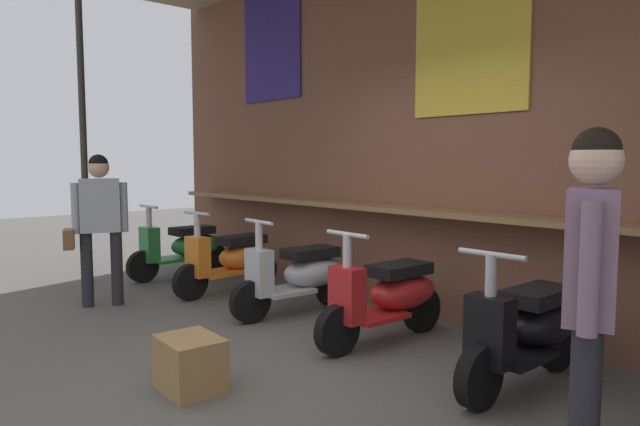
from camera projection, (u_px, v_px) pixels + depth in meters
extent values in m
plane|color=#56544F|center=(292.00, 373.00, 4.10)|extent=(27.13, 27.13, 0.00)
cube|color=brown|center=(464.00, 112.00, 5.24)|extent=(9.69, 0.25, 3.93)
cube|color=brown|center=(441.00, 213.00, 5.13)|extent=(8.72, 0.36, 0.05)
cube|color=navy|center=(272.00, 43.00, 7.14)|extent=(1.14, 0.02, 1.41)
cube|color=gold|center=(470.00, 6.00, 4.97)|extent=(1.17, 0.02, 1.87)
cylinder|color=#332D28|center=(83.00, 130.00, 6.97)|extent=(0.08, 0.08, 3.78)
ellipsoid|color=#237533|center=(196.00, 245.00, 7.61)|extent=(0.38, 0.70, 0.30)
cube|color=black|center=(192.00, 230.00, 7.56)|extent=(0.30, 0.55, 0.10)
cube|color=#237533|center=(172.00, 259.00, 7.40)|extent=(0.38, 0.50, 0.04)
cube|color=#237533|center=(150.00, 245.00, 7.18)|extent=(0.28, 0.16, 0.44)
cylinder|color=#B7B7BC|center=(149.00, 234.00, 7.17)|extent=(0.07, 0.07, 0.70)
cylinder|color=#B7B7BC|center=(149.00, 206.00, 7.14)|extent=(0.46, 0.04, 0.04)
cylinder|color=black|center=(143.00, 267.00, 7.14)|extent=(0.10, 0.40, 0.40)
cylinder|color=black|center=(213.00, 258.00, 7.79)|extent=(0.10, 0.40, 0.40)
ellipsoid|color=orange|center=(245.00, 256.00, 6.73)|extent=(0.43, 0.73, 0.30)
cube|color=black|center=(241.00, 240.00, 6.68)|extent=(0.34, 0.57, 0.10)
cube|color=orange|center=(221.00, 273.00, 6.50)|extent=(0.41, 0.53, 0.04)
cube|color=orange|center=(198.00, 257.00, 6.27)|extent=(0.29, 0.18, 0.44)
cylinder|color=#B7B7BC|center=(198.00, 245.00, 6.25)|extent=(0.07, 0.07, 0.70)
cylinder|color=#B7B7BC|center=(197.00, 213.00, 6.22)|extent=(0.46, 0.07, 0.04)
cylinder|color=black|center=(190.00, 282.00, 6.22)|extent=(0.13, 0.41, 0.40)
cylinder|color=black|center=(262.00, 270.00, 6.93)|extent=(0.13, 0.41, 0.40)
ellipsoid|color=#B2B5BA|center=(314.00, 272.00, 5.79)|extent=(0.42, 0.72, 0.30)
cube|color=black|center=(310.00, 253.00, 5.74)|extent=(0.34, 0.57, 0.10)
cube|color=#B2B5BA|center=(286.00, 291.00, 5.59)|extent=(0.41, 0.52, 0.04)
cube|color=#B2B5BA|center=(259.00, 272.00, 5.39)|extent=(0.29, 0.18, 0.44)
cylinder|color=#B7B7BC|center=(259.00, 259.00, 5.38)|extent=(0.07, 0.07, 0.70)
cylinder|color=#B7B7BC|center=(259.00, 222.00, 5.34)|extent=(0.46, 0.07, 0.04)
cylinder|color=black|center=(250.00, 302.00, 5.35)|extent=(0.13, 0.41, 0.40)
cylinder|color=black|center=(334.00, 288.00, 5.96)|extent=(0.13, 0.41, 0.40)
ellipsoid|color=red|center=(403.00, 291.00, 4.91)|extent=(0.40, 0.71, 0.30)
cube|color=black|center=(399.00, 269.00, 4.86)|extent=(0.32, 0.56, 0.10)
cube|color=red|center=(374.00, 316.00, 4.70)|extent=(0.39, 0.51, 0.04)
cube|color=red|center=(347.00, 295.00, 4.49)|extent=(0.28, 0.17, 0.44)
cylinder|color=#B7B7BC|center=(347.00, 278.00, 4.48)|extent=(0.07, 0.07, 0.70)
cylinder|color=#B7B7BC|center=(347.00, 234.00, 4.45)|extent=(0.46, 0.05, 0.04)
cylinder|color=black|center=(337.00, 331.00, 4.45)|extent=(0.11, 0.40, 0.40)
cylinder|color=black|center=(422.00, 309.00, 5.08)|extent=(0.11, 0.40, 0.40)
ellipsoid|color=black|center=(541.00, 322.00, 3.97)|extent=(0.38, 0.70, 0.30)
cube|color=black|center=(539.00, 295.00, 3.92)|extent=(0.30, 0.55, 0.10)
cube|color=black|center=(514.00, 355.00, 3.75)|extent=(0.38, 0.50, 0.04)
cube|color=black|center=(489.00, 331.00, 3.53)|extent=(0.28, 0.16, 0.44)
cylinder|color=#B7B7BC|center=(490.00, 310.00, 3.52)|extent=(0.07, 0.07, 0.70)
cylinder|color=#B7B7BC|center=(492.00, 254.00, 3.49)|extent=(0.46, 0.04, 0.04)
cylinder|color=black|center=(479.00, 377.00, 3.49)|extent=(0.10, 0.40, 0.40)
cylinder|color=black|center=(557.00, 343.00, 4.15)|extent=(0.10, 0.40, 0.40)
cylinder|color=#232328|center=(117.00, 268.00, 6.02)|extent=(0.12, 0.12, 0.78)
cylinder|color=#232328|center=(87.00, 270.00, 5.94)|extent=(0.12, 0.12, 0.78)
cube|color=#999EA8|center=(100.00, 205.00, 5.92)|extent=(0.32, 0.44, 0.55)
sphere|color=tan|center=(98.00, 167.00, 5.88)|extent=(0.21, 0.21, 0.21)
sphere|color=black|center=(98.00, 164.00, 5.88)|extent=(0.19, 0.19, 0.19)
cylinder|color=#999EA8|center=(124.00, 207.00, 6.00)|extent=(0.08, 0.08, 0.52)
cylinder|color=#999EA8|center=(75.00, 208.00, 5.84)|extent=(0.08, 0.08, 0.52)
cube|color=brown|center=(69.00, 239.00, 5.82)|extent=(0.28, 0.18, 0.20)
cylinder|color=#232328|center=(583.00, 423.00, 2.43)|extent=(0.12, 0.12, 0.82)
cylinder|color=#232328|center=(587.00, 397.00, 2.70)|extent=(0.12, 0.12, 0.82)
cube|color=gray|center=(592.00, 255.00, 2.50)|extent=(0.34, 0.46, 0.58)
sphere|color=beige|center=(596.00, 160.00, 2.46)|extent=(0.22, 0.22, 0.22)
sphere|color=black|center=(597.00, 151.00, 2.46)|extent=(0.20, 0.20, 0.20)
cylinder|color=gray|center=(590.00, 269.00, 2.28)|extent=(0.08, 0.08, 0.55)
cylinder|color=gray|center=(594.00, 252.00, 2.72)|extent=(0.08, 0.08, 0.55)
cube|color=olive|center=(190.00, 364.00, 3.78)|extent=(0.46, 0.38, 0.36)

